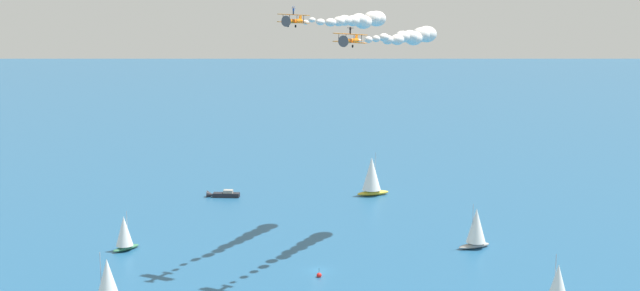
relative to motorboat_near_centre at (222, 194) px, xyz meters
The scene contains 13 objects.
ground_plane 75.30m from the motorboat_near_centre, 159.69° to the left, with size 2000.00×2000.00×0.00m, color #1E517A.
motorboat_near_centre is the anchor object (origin of this frame).
sailboat_far_stbd 46.23m from the motorboat_near_centre, 130.84° to the right, with size 7.52×10.70×13.41m.
sailboat_trailing 85.23m from the motorboat_near_centre, behind, with size 5.91×8.70×10.84m.
sailboat_ahead 56.92m from the motorboat_near_centre, 120.11° to the left, with size 4.42×7.41×9.32m.
sailboat_mid_cluster 94.40m from the motorboat_near_centre, 130.85° to the left, with size 7.36×9.15×11.90m.
marker_buoy 79.16m from the motorboat_near_centre, 158.57° to the left, with size 1.10×1.10×2.10m.
biplane_lead 94.81m from the motorboat_near_centre, 162.80° to the left, with size 7.29×7.08×3.59m.
wingwalker_lead 96.01m from the motorboat_near_centre, 162.83° to the left, with size 1.45×0.58×1.53m.
smoke_trail_lead 82.62m from the motorboat_near_centre, behind, with size 16.61×42.67×4.77m.
biplane_wingman 86.34m from the motorboat_near_centre, 157.29° to the left, with size 7.29×7.08×3.59m.
wingwalker_wingman 87.75m from the motorboat_near_centre, 157.33° to the left, with size 0.91×0.39×1.77m.
smoke_trail_wingman 74.09m from the motorboat_near_centre, behind, with size 17.25×42.11×4.77m.
Camera 1 is at (-116.84, 110.59, 54.52)m, focal length 43.43 mm.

